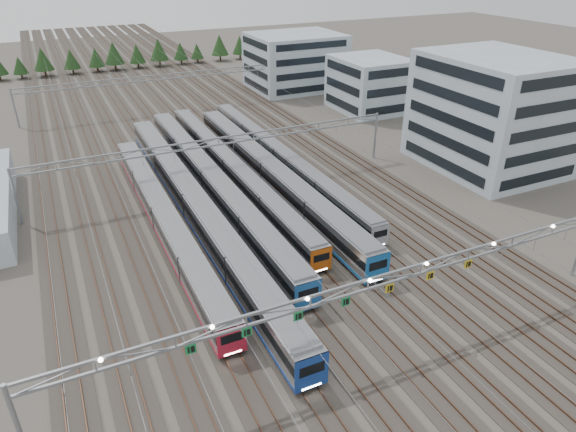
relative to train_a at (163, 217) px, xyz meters
name	(u,v)px	position (x,y,z in m)	size (l,w,h in m)	color
ground	(362,349)	(11.25, -29.76, -2.08)	(400.00, 400.00, 0.00)	#47423A
track_bed	(142,89)	(11.25, 70.24, -0.59)	(54.00, 260.00, 5.42)	#2D2823
train_a	(163,217)	(0.00, 0.00, 0.00)	(2.81, 51.92, 3.65)	black
train_b	(194,205)	(4.50, 1.31, 0.20)	(3.11, 67.70, 4.06)	black
train_c	(211,181)	(9.00, 7.88, 0.14)	(3.02, 62.23, 3.94)	black
train_d	(231,168)	(13.50, 11.78, -0.07)	(2.70, 58.98, 3.51)	black
train_e	(270,173)	(18.00, 6.90, 0.19)	(3.09, 58.00, 4.04)	black
train_f	(281,157)	(22.50, 12.84, -0.11)	(2.63, 57.75, 3.42)	black
gantry_near	(368,287)	(11.20, -29.88, 5.01)	(56.36, 0.61, 8.08)	gray
gantry_mid	(219,147)	(11.25, 10.24, 4.31)	(56.36, 0.36, 8.00)	gray
gantry_far	(153,82)	(11.25, 55.24, 4.31)	(56.36, 0.36, 8.00)	gray
depot_bldg_south	(492,113)	(54.09, -0.47, 6.95)	(18.00, 22.00, 18.05)	#92A3AE
depot_bldg_mid	(370,84)	(54.78, 35.75, 3.63)	(14.00, 16.00, 11.42)	#92A3AE
depot_bldg_north	(295,61)	(48.52, 60.46, 4.66)	(22.00, 18.00, 13.47)	#92A3AE
treeline	(138,54)	(16.65, 102.21, 2.16)	(106.40, 5.60, 7.02)	#332114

